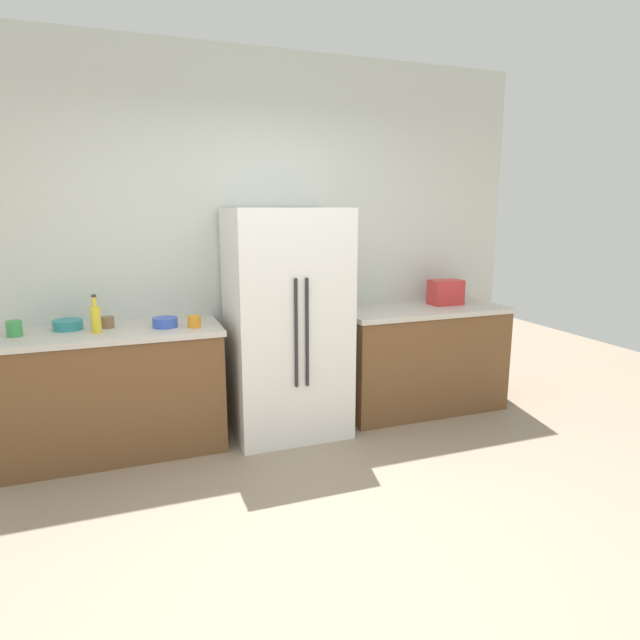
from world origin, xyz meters
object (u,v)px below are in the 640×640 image
at_px(cup_a, 14,329).
at_px(toaster, 446,292).
at_px(refrigerator, 286,323).
at_px(bottle_a, 96,318).
at_px(cup_d, 108,322).
at_px(bowl_a, 165,322).
at_px(cup_c, 459,297).
at_px(bowl_b, 68,325).
at_px(cup_b, 194,321).

bearing_deg(cup_a, toaster, 0.79).
height_order(refrigerator, bottle_a, refrigerator).
distance_m(cup_d, bowl_a, 0.39).
height_order(cup_a, cup_c, cup_a).
bearing_deg(bottle_a, bowl_a, 3.41).
height_order(refrigerator, bowl_b, refrigerator).
bearing_deg(refrigerator, toaster, 4.40).
bearing_deg(bowl_b, cup_b, -15.61).
bearing_deg(bowl_a, refrigerator, -1.05).
relative_size(toaster, bottle_a, 1.06).
xyz_separation_m(cup_a, bowl_a, (0.94, -0.05, -0.02)).
relative_size(cup_b, cup_c, 0.98).
height_order(refrigerator, cup_b, refrigerator).
bearing_deg(refrigerator, bowl_a, 178.95).
relative_size(refrigerator, bowl_b, 8.75).
bearing_deg(bowl_a, toaster, 2.36).
xyz_separation_m(cup_c, bowl_a, (-2.55, -0.18, -0.01)).
bearing_deg(bottle_a, bowl_b, 136.85).
distance_m(bowl_a, bowl_b, 0.65).
bearing_deg(cup_c, bowl_b, -179.51).
bearing_deg(bowl_a, bowl_b, 166.67).
xyz_separation_m(cup_b, cup_d, (-0.57, 0.19, -0.00)).
bearing_deg(cup_c, cup_d, -178.67).
bearing_deg(cup_d, bottle_a, -117.07).
bearing_deg(bottle_a, cup_d, 62.93).
xyz_separation_m(cup_b, bowl_b, (-0.82, 0.23, -0.01)).
height_order(toaster, cup_a, toaster).
height_order(cup_a, cup_b, cup_a).
bearing_deg(bowl_b, toaster, -1.02).
height_order(cup_b, bowl_a, cup_b).
bearing_deg(bowl_a, cup_b, -22.81).
bearing_deg(cup_c, cup_b, -173.78).
relative_size(cup_a, cup_b, 1.12).
bearing_deg(bowl_a, bottle_a, -176.59).
relative_size(toaster, cup_a, 2.69).
bearing_deg(cup_d, cup_a, -174.18).
xyz_separation_m(toaster, cup_a, (-3.29, -0.05, -0.06)).
height_order(cup_a, bowl_b, cup_a).
relative_size(cup_a, cup_d, 1.20).
height_order(cup_b, cup_d, cup_b).
xyz_separation_m(cup_b, bowl_a, (-0.19, 0.08, -0.01)).
bearing_deg(cup_b, bowl_b, 164.39).
xyz_separation_m(cup_b, cup_c, (2.36, 0.26, 0.00)).
distance_m(toaster, cup_c, 0.22).
distance_m(cup_c, bowl_b, 3.18).
relative_size(refrigerator, toaster, 6.24).
height_order(cup_b, bowl_b, cup_b).
height_order(bottle_a, cup_a, bottle_a).
relative_size(cup_b, bowl_a, 0.52).
bearing_deg(refrigerator, bottle_a, -179.55).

